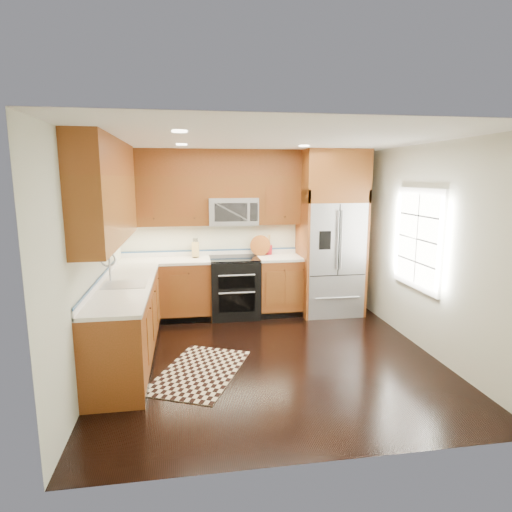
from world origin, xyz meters
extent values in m
plane|color=black|center=(0.00, 0.00, 0.00)|extent=(4.00, 4.00, 0.00)
cube|color=beige|center=(0.00, 2.00, 1.30)|extent=(4.00, 0.02, 2.60)
cube|color=beige|center=(-2.00, 0.00, 1.30)|extent=(0.02, 4.00, 2.60)
cube|color=beige|center=(2.00, 0.00, 1.30)|extent=(0.02, 4.00, 2.60)
cube|color=white|center=(1.98, 0.20, 1.40)|extent=(0.04, 1.10, 1.30)
cube|color=white|center=(1.97, 0.20, 1.40)|extent=(0.02, 0.95, 1.15)
cube|color=#903D1B|center=(-1.31, 1.70, 0.45)|extent=(1.37, 0.60, 0.90)
cube|color=#903D1B|center=(0.49, 1.70, 0.45)|extent=(0.72, 0.60, 0.90)
cube|color=#903D1B|center=(-1.70, 0.20, 0.45)|extent=(0.60, 2.40, 0.90)
cube|color=white|center=(-0.57, 1.70, 0.92)|extent=(2.85, 0.62, 0.04)
cube|color=white|center=(-1.70, 0.20, 0.92)|extent=(0.62, 2.40, 0.04)
cube|color=brown|center=(-0.57, 1.83, 1.83)|extent=(2.85, 0.33, 0.75)
cube|color=brown|center=(-1.83, 0.20, 1.83)|extent=(0.33, 2.40, 0.75)
cube|color=#903D1B|center=(-0.57, 1.83, 2.40)|extent=(2.85, 0.33, 0.40)
cube|color=#903D1B|center=(-1.83, 0.20, 2.40)|extent=(0.33, 2.40, 0.40)
cube|color=black|center=(-0.25, 1.67, 0.46)|extent=(0.76, 0.64, 0.92)
cube|color=black|center=(-0.25, 1.67, 0.94)|extent=(0.76, 0.60, 0.02)
cube|color=black|center=(-0.25, 1.35, 0.62)|extent=(0.55, 0.01, 0.18)
cube|color=black|center=(-0.25, 1.35, 0.30)|extent=(0.55, 0.01, 0.28)
cylinder|color=#B2B2B7|center=(-0.25, 1.33, 0.74)|extent=(0.55, 0.02, 0.02)
cylinder|color=#B2B2B7|center=(-0.25, 1.33, 0.47)|extent=(0.55, 0.02, 0.02)
cube|color=#B2B2B7|center=(-0.25, 1.80, 1.66)|extent=(0.76, 0.40, 0.42)
cube|color=black|center=(-0.30, 1.60, 1.66)|extent=(0.50, 0.01, 0.28)
cube|color=#B2B2B7|center=(1.30, 1.63, 0.90)|extent=(0.90, 0.74, 1.80)
cube|color=black|center=(1.30, 1.26, 1.25)|extent=(0.01, 0.01, 1.08)
cube|color=black|center=(1.08, 1.25, 1.25)|extent=(0.18, 0.01, 0.28)
cube|color=#903D1B|center=(0.83, 1.63, 1.00)|extent=(0.04, 0.74, 2.00)
cube|color=#903D1B|center=(1.77, 1.63, 1.00)|extent=(0.04, 0.74, 2.00)
cube|color=brown|center=(1.30, 1.63, 2.20)|extent=(0.98, 0.74, 0.80)
cube|color=#B2B2B7|center=(-1.70, 0.20, 0.95)|extent=(0.50, 0.42, 0.02)
cylinder|color=#B2B2B7|center=(-1.90, 0.42, 1.08)|extent=(0.02, 0.02, 0.28)
torus|color=#B2B2B7|center=(-1.90, 0.34, 1.22)|extent=(0.18, 0.02, 0.18)
cube|color=black|center=(-0.86, -0.27, 0.01)|extent=(1.28, 1.56, 0.01)
cube|color=tan|center=(-0.84, 1.85, 1.06)|extent=(0.12, 0.16, 0.24)
cylinder|color=#B51628|center=(0.34, 1.91, 1.02)|extent=(0.13, 0.13, 0.15)
cylinder|color=brown|center=(0.19, 1.84, 0.95)|extent=(0.43, 0.43, 0.02)
camera|label=1|loc=(-0.94, -4.86, 2.18)|focal=30.00mm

